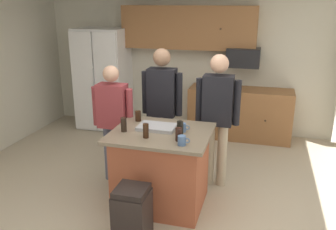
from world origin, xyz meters
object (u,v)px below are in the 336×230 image
at_px(mug_ceramic_white, 183,128).
at_px(trash_bin, 132,215).
at_px(person_guest_by_door, 217,112).
at_px(person_host_foreground, 113,117).
at_px(microwave_over_range, 243,57).
at_px(mug_blue_stoneware, 182,140).
at_px(tumbler_amber, 124,125).
at_px(glass_pilsner, 180,128).
at_px(refrigerator, 103,79).
at_px(glass_dark_ale, 146,131).
at_px(kitchen_island, 161,168).
at_px(serving_tray, 157,127).
at_px(glass_short_whisky, 138,116).
at_px(person_guest_left, 162,103).
at_px(glass_stout_tall, 179,134).

xyz_separation_m(mug_ceramic_white, trash_bin, (-0.33, -0.83, -0.69)).
relative_size(person_guest_by_door, person_host_foreground, 1.10).
bearing_deg(trash_bin, mug_ceramic_white, 68.40).
relative_size(microwave_over_range, mug_blue_stoneware, 4.30).
xyz_separation_m(tumbler_amber, glass_pilsner, (0.66, 0.05, -0.00)).
bearing_deg(glass_pilsner, microwave_over_range, 79.57).
height_order(refrigerator, glass_dark_ale, refrigerator).
bearing_deg(person_guest_by_door, kitchen_island, -0.00).
bearing_deg(glass_pilsner, person_host_foreground, 154.73).
height_order(refrigerator, serving_tray, refrigerator).
xyz_separation_m(tumbler_amber, glass_short_whisky, (0.03, 0.40, -0.02)).
bearing_deg(person_host_foreground, glass_dark_ale, -15.31).
height_order(refrigerator, mug_blue_stoneware, refrigerator).
xyz_separation_m(person_host_foreground, trash_bin, (0.71, -1.19, -0.62)).
height_order(mug_ceramic_white, glass_short_whisky, glass_short_whisky).
distance_m(person_guest_left, glass_pilsner, 0.99).
bearing_deg(glass_stout_tall, mug_blue_stoneware, -60.18).
bearing_deg(person_host_foreground, mug_ceramic_white, 9.09).
distance_m(kitchen_island, trash_bin, 0.79).
xyz_separation_m(person_guest_left, glass_pilsner, (0.47, -0.87, -0.02)).
bearing_deg(person_host_foreground, glass_stout_tall, -2.97).
bearing_deg(person_host_foreground, kitchen_island, -0.00).
bearing_deg(glass_dark_ale, trash_bin, -87.48).
relative_size(refrigerator, trash_bin, 3.11).
relative_size(person_guest_by_door, mug_blue_stoneware, 13.54).
bearing_deg(glass_short_whisky, serving_tray, -33.85).
bearing_deg(mug_blue_stoneware, tumbler_amber, 163.46).
distance_m(microwave_over_range, mug_ceramic_white, 2.58).
distance_m(glass_short_whisky, trash_bin, 1.31).
bearing_deg(glass_short_whisky, tumbler_amber, -94.32).
bearing_deg(microwave_over_range, person_host_foreground, -125.38).
height_order(glass_dark_ale, trash_bin, glass_dark_ale).
distance_m(refrigerator, tumbler_amber, 2.94).
height_order(refrigerator, glass_pilsner, refrigerator).
relative_size(person_host_foreground, mug_blue_stoneware, 12.29).
relative_size(kitchen_island, serving_tray, 2.60).
bearing_deg(glass_stout_tall, glass_short_whisky, 142.07).
xyz_separation_m(mug_blue_stoneware, trash_bin, (-0.41, -0.44, -0.69)).
bearing_deg(tumbler_amber, refrigerator, 119.86).
bearing_deg(serving_tray, person_guest_left, 101.72).
distance_m(microwave_over_range, glass_pilsner, 2.70).
distance_m(glass_dark_ale, glass_stout_tall, 0.37).
xyz_separation_m(kitchen_island, glass_stout_tall, (0.26, -0.21, 0.54)).
bearing_deg(microwave_over_range, glass_dark_ale, -106.60).
distance_m(refrigerator, person_guest_left, 2.32).
height_order(glass_short_whisky, glass_pilsner, glass_pilsner).
relative_size(person_host_foreground, glass_short_whisky, 12.40).
relative_size(microwave_over_range, glass_dark_ale, 3.46).
height_order(microwave_over_range, serving_tray, microwave_over_range).
bearing_deg(mug_ceramic_white, glass_pilsner, -92.47).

